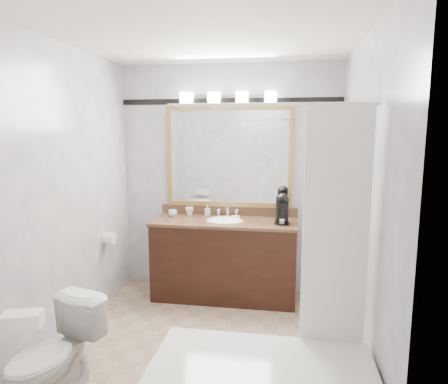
{
  "coord_description": "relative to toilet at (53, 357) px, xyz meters",
  "views": [
    {
      "loc": [
        0.65,
        -3.04,
        1.8
      ],
      "look_at": [
        0.1,
        0.35,
        1.26
      ],
      "focal_mm": 32.0,
      "sensor_mm": 36.0,
      "label": 1
    }
  ],
  "objects": [
    {
      "name": "coffee_maker",
      "position": [
        1.43,
        1.86,
        0.67
      ],
      "size": [
        0.16,
        0.2,
        0.31
      ],
      "rotation": [
        0.0,
        0.0,
        0.03
      ],
      "color": "black",
      "rests_on": "vanity"
    },
    {
      "name": "vanity_light_bar",
      "position": [
        0.83,
        2.09,
        1.79
      ],
      "size": [
        1.02,
        0.14,
        0.12
      ],
      "color": "silver",
      "rests_on": "room"
    },
    {
      "name": "toilet",
      "position": [
        0.0,
        0.0,
        0.0
      ],
      "size": [
        0.54,
        0.74,
        0.68
      ],
      "primitive_type": "imported",
      "rotation": [
        0.0,
        0.0,
        -0.27
      ],
      "color": "white",
      "rests_on": "ground"
    },
    {
      "name": "room",
      "position": [
        0.83,
        0.86,
        0.91
      ],
      "size": [
        2.42,
        2.62,
        2.52
      ],
      "color": "tan",
      "rests_on": "ground"
    },
    {
      "name": "soap_bar",
      "position": [
        0.93,
        2.0,
        0.52
      ],
      "size": [
        0.09,
        0.06,
        0.03
      ],
      "primitive_type": "cube",
      "rotation": [
        0.0,
        0.0,
        0.03
      ],
      "color": "beige",
      "rests_on": "vanity"
    },
    {
      "name": "tp_roll",
      "position": [
        -0.31,
        1.53,
        0.36
      ],
      "size": [
        0.11,
        0.12,
        0.12
      ],
      "primitive_type": "cylinder",
      "rotation": [
        0.0,
        1.57,
        0.0
      ],
      "color": "white",
      "rests_on": "room"
    },
    {
      "name": "mirror",
      "position": [
        0.83,
        2.15,
        1.16
      ],
      "size": [
        1.4,
        0.04,
        1.1
      ],
      "color": "#AD894E",
      "rests_on": "room"
    },
    {
      "name": "tissue_box",
      "position": [
        0.0,
        -0.26,
        0.38
      ],
      "size": [
        0.24,
        0.18,
        0.09
      ],
      "primitive_type": "cube",
      "rotation": [
        0.0,
        0.0,
        0.31
      ],
      "color": "white",
      "rests_on": "toilet"
    },
    {
      "name": "cup_left",
      "position": [
        0.23,
        1.99,
        0.55
      ],
      "size": [
        0.09,
        0.09,
        0.07
      ],
      "primitive_type": "imported",
      "rotation": [
        0.0,
        0.0,
        0.0
      ],
      "color": "white",
      "rests_on": "vanity"
    },
    {
      "name": "soap_bottle_a",
      "position": [
        0.6,
        2.08,
        0.57
      ],
      "size": [
        0.06,
        0.06,
        0.12
      ],
      "primitive_type": "imported",
      "rotation": [
        0.0,
        0.0,
        -0.05
      ],
      "color": "white",
      "rests_on": "vanity"
    },
    {
      "name": "vanity",
      "position": [
        0.83,
        1.88,
        0.1
      ],
      "size": [
        1.53,
        0.58,
        0.97
      ],
      "color": "black",
      "rests_on": "ground"
    },
    {
      "name": "accent_stripe",
      "position": [
        0.83,
        2.16,
        1.76
      ],
      "size": [
        2.4,
        0.01,
        0.06
      ],
      "primitive_type": "cube",
      "color": "black",
      "rests_on": "room"
    },
    {
      "name": "cup_right",
      "position": [
        0.4,
        2.07,
        0.55
      ],
      "size": [
        0.1,
        0.1,
        0.09
      ],
      "primitive_type": "imported",
      "rotation": [
        0.0,
        0.0,
        -0.12
      ],
      "color": "white",
      "rests_on": "vanity"
    }
  ]
}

